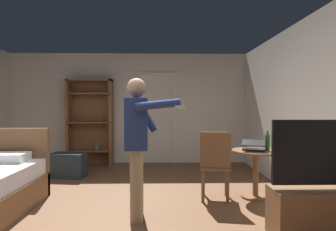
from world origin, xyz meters
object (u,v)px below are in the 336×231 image
object	(u,v)px
bottle_on_table	(267,142)
wooden_chair	(215,163)
laptop	(254,147)
suitcase_dark	(68,165)
bookshelf	(90,119)
person_blue_shirt	(138,137)
side_table	(256,165)
tv_flatscreen	(326,203)

from	to	relation	value
bottle_on_table	wooden_chair	xyz separation A→B (m)	(-0.76, -0.05, -0.28)
laptop	suitcase_dark	distance (m)	3.39
bookshelf	person_blue_shirt	xyz separation A→B (m)	(1.35, -3.15, -0.08)
bookshelf	side_table	distance (m)	3.91
tv_flatscreen	wooden_chair	size ratio (longest dim) A/B	1.23
laptop	person_blue_shirt	bearing A→B (deg)	-156.90
laptop	side_table	bearing A→B (deg)	41.75
wooden_chair	tv_flatscreen	bearing A→B (deg)	-51.25
tv_flatscreen	suitcase_dark	bearing A→B (deg)	143.90
bottle_on_table	laptop	bearing A→B (deg)	167.93
bookshelf	tv_flatscreen	distance (m)	5.02
tv_flatscreen	laptop	bearing A→B (deg)	105.60
wooden_chair	suitcase_dark	size ratio (longest dim) A/B	1.58
laptop	wooden_chair	distance (m)	0.62
bookshelf	bottle_on_table	bearing A→B (deg)	-38.34
bookshelf	suitcase_dark	bearing A→B (deg)	-96.09
bottle_on_table	person_blue_shirt	world-z (taller)	person_blue_shirt
bookshelf	laptop	bearing A→B (deg)	-39.58
suitcase_dark	wooden_chair	bearing A→B (deg)	-21.18
bottle_on_table	bookshelf	bearing A→B (deg)	141.66
bookshelf	suitcase_dark	size ratio (longest dim) A/B	3.10
bookshelf	wooden_chair	distance (m)	3.53
side_table	person_blue_shirt	world-z (taller)	person_blue_shirt
wooden_chair	suitcase_dark	bearing A→B (deg)	151.64
wooden_chair	suitcase_dark	world-z (taller)	wooden_chair
person_blue_shirt	side_table	bearing A→B (deg)	23.71
tv_flatscreen	person_blue_shirt	bearing A→B (deg)	164.50
bookshelf	person_blue_shirt	size ratio (longest dim) A/B	1.16
tv_flatscreen	person_blue_shirt	size ratio (longest dim) A/B	0.72
suitcase_dark	tv_flatscreen	bearing A→B (deg)	-28.92
bottle_on_table	tv_flatscreen	bearing A→B (deg)	-82.37
bottle_on_table	person_blue_shirt	bearing A→B (deg)	-160.15
bookshelf	side_table	world-z (taller)	bookshelf
tv_flatscreen	suitcase_dark	distance (m)	4.27
suitcase_dark	person_blue_shirt	bearing A→B (deg)	-45.95
person_blue_shirt	laptop	bearing A→B (deg)	23.10
bottle_on_table	person_blue_shirt	xyz separation A→B (m)	(-1.81, -0.65, 0.15)
bookshelf	suitcase_dark	distance (m)	1.45
side_table	suitcase_dark	world-z (taller)	side_table
tv_flatscreen	suitcase_dark	world-z (taller)	tv_flatscreen
side_table	laptop	world-z (taller)	laptop
bottle_on_table	wooden_chair	size ratio (longest dim) A/B	0.30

